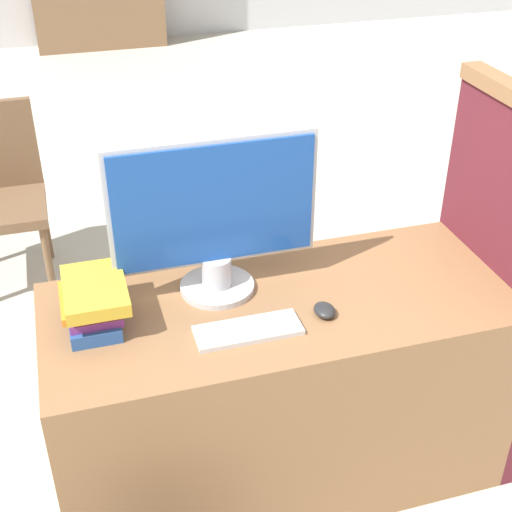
# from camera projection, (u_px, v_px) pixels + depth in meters

# --- Properties ---
(desk) EXTENTS (1.46, 0.62, 0.73)m
(desk) POSITION_uv_depth(u_px,v_px,m) (277.00, 389.00, 2.39)
(desk) COLOR #8C603D
(desk) RESTS_ON ground_plane
(carrel_divider) EXTENTS (0.07, 0.63, 1.32)m
(carrel_divider) POSITION_uv_depth(u_px,v_px,m) (490.00, 278.00, 2.41)
(carrel_divider) COLOR #5B1E28
(carrel_divider) RESTS_ON ground_plane
(monitor) EXTENTS (0.63, 0.23, 0.51)m
(monitor) POSITION_uv_depth(u_px,v_px,m) (215.00, 218.00, 2.12)
(monitor) COLOR #B7B7BC
(monitor) RESTS_ON desk
(keyboard) EXTENTS (0.31, 0.12, 0.02)m
(keyboard) POSITION_uv_depth(u_px,v_px,m) (248.00, 330.00, 2.06)
(keyboard) COLOR silver
(keyboard) RESTS_ON desk
(mouse) EXTENTS (0.06, 0.08, 0.03)m
(mouse) POSITION_uv_depth(u_px,v_px,m) (325.00, 310.00, 2.13)
(mouse) COLOR #262626
(mouse) RESTS_ON desk
(book_stack) EXTENTS (0.19, 0.26, 0.14)m
(book_stack) POSITION_uv_depth(u_px,v_px,m) (94.00, 302.00, 2.07)
(book_stack) COLOR #285199
(book_stack) RESTS_ON desk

